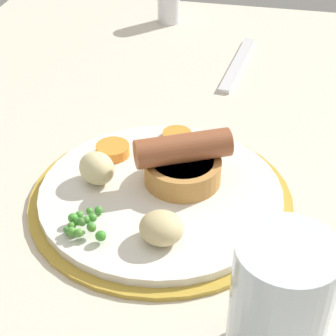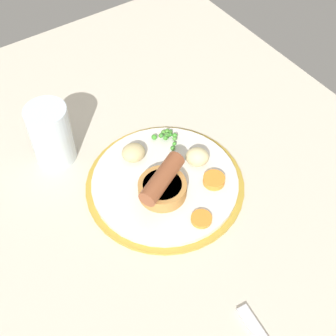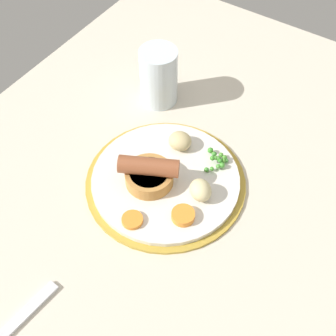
% 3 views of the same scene
% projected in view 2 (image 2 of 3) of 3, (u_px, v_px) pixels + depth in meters
% --- Properties ---
extents(dining_table, '(1.10, 0.80, 0.03)m').
position_uv_depth(dining_table, '(180.00, 199.00, 0.79)').
color(dining_table, beige).
rests_on(dining_table, ground).
extents(dinner_plate, '(0.27, 0.27, 0.01)m').
position_uv_depth(dinner_plate, '(165.00, 183.00, 0.79)').
color(dinner_plate, '#B79333').
rests_on(dinner_plate, dining_table).
extents(sausage_pudding, '(0.08, 0.10, 0.05)m').
position_uv_depth(sausage_pudding, '(162.00, 185.00, 0.74)').
color(sausage_pudding, '#BC8442').
rests_on(sausage_pudding, dinner_plate).
extents(pea_pile, '(0.05, 0.04, 0.02)m').
position_uv_depth(pea_pile, '(167.00, 136.00, 0.83)').
color(pea_pile, '#3D922C').
rests_on(pea_pile, dinner_plate).
extents(potato_chunk_0, '(0.05, 0.05, 0.03)m').
position_uv_depth(potato_chunk_0, '(197.00, 157.00, 0.79)').
color(potato_chunk_0, beige).
rests_on(potato_chunk_0, dinner_plate).
extents(potato_chunk_1, '(0.04, 0.05, 0.03)m').
position_uv_depth(potato_chunk_1, '(134.00, 153.00, 0.80)').
color(potato_chunk_1, '#CCB77F').
rests_on(potato_chunk_1, dinner_plate).
extents(carrot_slice_2, '(0.05, 0.05, 0.01)m').
position_uv_depth(carrot_slice_2, '(201.00, 219.00, 0.73)').
color(carrot_slice_2, orange).
rests_on(carrot_slice_2, dinner_plate).
extents(carrot_slice_3, '(0.05, 0.05, 0.01)m').
position_uv_depth(carrot_slice_3, '(214.00, 180.00, 0.77)').
color(carrot_slice_3, orange).
rests_on(carrot_slice_3, dinner_plate).
extents(drinking_glass, '(0.07, 0.07, 0.11)m').
position_uv_depth(drinking_glass, '(51.00, 134.00, 0.79)').
color(drinking_glass, silver).
rests_on(drinking_glass, dining_table).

